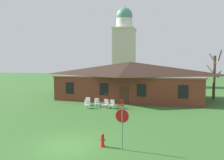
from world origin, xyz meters
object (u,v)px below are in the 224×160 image
object	(u,v)px
lawn_chair_by_porch	(88,101)
lawn_chair_left_end	(97,102)
stop_sign	(122,121)
lawn_chair_middle	(106,103)
lawn_chair_right_end	(112,104)
lawn_chair_far_side	(121,104)
lawn_chair_near_door	(87,104)
fire_hydrant	(102,140)

from	to	relation	value
lawn_chair_by_porch	lawn_chair_left_end	distance (m)	1.36
stop_sign	lawn_chair_by_porch	world-z (taller)	stop_sign
lawn_chair_middle	lawn_chair_right_end	distance (m)	0.81
lawn_chair_left_end	lawn_chair_far_side	world-z (taller)	same
lawn_chair_left_end	lawn_chair_near_door	bearing A→B (deg)	-123.44
lawn_chair_by_porch	fire_hydrant	distance (m)	12.92
lawn_chair_near_door	lawn_chair_right_end	size ratio (longest dim) A/B	1.00
stop_sign	lawn_chair_right_end	xyz separation A→B (m)	(-3.70, 10.82, -1.16)
lawn_chair_near_door	lawn_chair_left_end	size ratio (longest dim) A/B	1.00
lawn_chair_right_end	lawn_chair_left_end	bearing A→B (deg)	164.39
lawn_chair_middle	lawn_chair_far_side	world-z (taller)	same
lawn_chair_middle	lawn_chair_by_porch	bearing A→B (deg)	164.30
stop_sign	lawn_chair_middle	distance (m)	11.95
lawn_chair_near_door	fire_hydrant	distance (m)	11.34
lawn_chair_far_side	lawn_chair_left_end	bearing A→B (deg)	175.21
lawn_chair_by_porch	lawn_chair_right_end	bearing A→B (deg)	-15.26
lawn_chair_near_door	lawn_chair_left_end	xyz separation A→B (m)	(0.75, 1.14, 0.00)
lawn_chair_far_side	lawn_chair_by_porch	bearing A→B (deg)	172.04
lawn_chair_near_door	lawn_chair_far_side	bearing A→B (deg)	13.84
lawn_chair_middle	lawn_chair_right_end	world-z (taller)	same
lawn_chair_right_end	fire_hydrant	bearing A→B (deg)	-76.85
lawn_chair_near_door	stop_sign	bearing A→B (deg)	-57.97
lawn_chair_left_end	lawn_chair_right_end	size ratio (longest dim) A/B	1.00
stop_sign	lawn_chair_middle	size ratio (longest dim) A/B	2.44
fire_hydrant	lawn_chair_by_porch	bearing A→B (deg)	116.39
lawn_chair_middle	fire_hydrant	xyz separation A→B (m)	(3.29, -10.88, -0.12)
lawn_chair_right_end	lawn_chair_far_side	world-z (taller)	same
lawn_chair_left_end	lawn_chair_by_porch	bearing A→B (deg)	165.26
lawn_chair_by_porch	lawn_chair_far_side	world-z (taller)	same
stop_sign	lawn_chair_middle	bearing A→B (deg)	112.19
lawn_chair_left_end	lawn_chair_middle	xyz separation A→B (m)	(1.14, -0.34, 0.00)
lawn_chair_by_porch	lawn_chair_far_side	size ratio (longest dim) A/B	1.00
lawn_chair_left_end	fire_hydrant	world-z (taller)	lawn_chair_left_end
stop_sign	fire_hydrant	distance (m)	1.77
lawn_chair_by_porch	lawn_chair_left_end	bearing A→B (deg)	-14.74
lawn_chair_left_end	lawn_chair_right_end	world-z (taller)	same
lawn_chair_left_end	lawn_chair_far_side	bearing A→B (deg)	-4.79
lawn_chair_middle	lawn_chair_far_side	size ratio (longest dim) A/B	1.00
stop_sign	lawn_chair_right_end	distance (m)	11.49
lawn_chair_left_end	fire_hydrant	size ratio (longest dim) A/B	1.21
fire_hydrant	lawn_chair_left_end	bearing A→B (deg)	111.52
lawn_chair_near_door	lawn_chair_far_side	size ratio (longest dim) A/B	1.00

